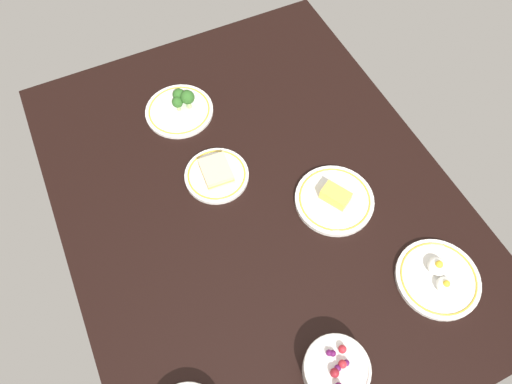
% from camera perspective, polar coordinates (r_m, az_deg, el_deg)
% --- Properties ---
extents(dining_table, '(1.35, 1.05, 0.04)m').
position_cam_1_polar(dining_table, '(1.29, -0.00, -0.88)').
color(dining_table, black).
rests_on(dining_table, ground).
extents(plate_broccoli, '(0.21, 0.21, 0.08)m').
position_cam_1_polar(plate_broccoli, '(1.46, -9.45, 10.33)').
color(plate_broccoli, white).
rests_on(plate_broccoli, dining_table).
extents(plate_sandwich, '(0.18, 0.18, 0.05)m').
position_cam_1_polar(plate_sandwich, '(1.30, -4.94, 2.24)').
color(plate_sandwich, white).
rests_on(plate_sandwich, dining_table).
extents(plate_cheese, '(0.22, 0.22, 0.05)m').
position_cam_1_polar(plate_cheese, '(1.28, 9.76, -0.90)').
color(plate_cheese, white).
rests_on(plate_cheese, dining_table).
extents(plate_eggs, '(0.21, 0.21, 0.05)m').
position_cam_1_polar(plate_eggs, '(1.25, 21.77, -9.89)').
color(plate_eggs, white).
rests_on(plate_eggs, dining_table).
extents(bowl_berries, '(0.15, 0.15, 0.07)m').
position_cam_1_polar(bowl_berries, '(1.11, 9.94, -20.95)').
color(bowl_berries, white).
rests_on(bowl_berries, dining_table).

